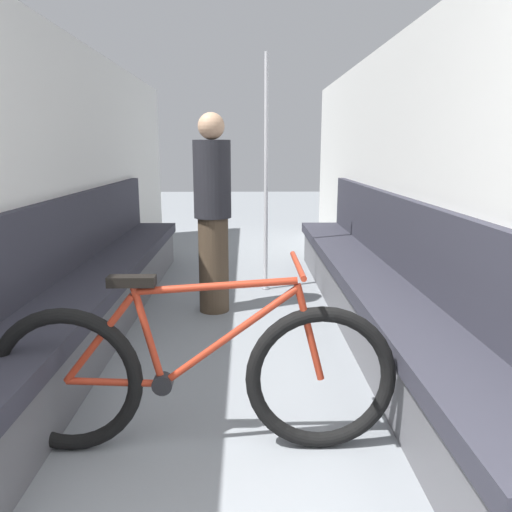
{
  "coord_description": "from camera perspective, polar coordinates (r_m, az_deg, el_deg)",
  "views": [
    {
      "loc": [
        0.09,
        -0.6,
        1.34
      ],
      "look_at": [
        0.14,
        1.93,
        0.79
      ],
      "focal_mm": 35.0,
      "sensor_mm": 36.0,
      "label": 1
    }
  ],
  "objects": [
    {
      "name": "bench_seat_row_left",
      "position": [
        3.81,
        -18.24,
        -3.91
      ],
      "size": [
        0.49,
        4.8,
        0.99
      ],
      "color": "#5B5B60",
      "rests_on": "ground"
    },
    {
      "name": "bench_seat_row_right",
      "position": [
        3.76,
        13.43,
        -3.83
      ],
      "size": [
        0.49,
        4.8,
        0.99
      ],
      "color": "#5B5B60",
      "rests_on": "ground"
    },
    {
      "name": "wall_right",
      "position": [
        3.63,
        18.4,
        7.76
      ],
      "size": [
        0.1,
        8.82,
        2.18
      ],
      "primitive_type": "cube",
      "color": "silver",
      "rests_on": "ground"
    },
    {
      "name": "wall_left",
      "position": [
        3.69,
        -23.33,
        7.46
      ],
      "size": [
        0.1,
        8.82,
        2.18
      ],
      "primitive_type": "cube",
      "color": "silver",
      "rests_on": "ground"
    },
    {
      "name": "grab_pole_near",
      "position": [
        4.66,
        1.15,
        8.77
      ],
      "size": [
        0.08,
        0.08,
        2.16
      ],
      "color": "gray",
      "rests_on": "ground"
    },
    {
      "name": "passenger_standing",
      "position": [
        4.04,
        -4.97,
        5.0
      ],
      "size": [
        0.3,
        0.3,
        1.61
      ],
      "rotation": [
        0.0,
        0.0,
        0.53
      ],
      "color": "#473828",
      "rests_on": "ground"
    },
    {
      "name": "bicycle",
      "position": [
        2.27,
        -7.13,
        -13.45
      ],
      "size": [
        1.79,
        0.46,
        0.87
      ],
      "rotation": [
        0.0,
        0.0,
        -0.2
      ],
      "color": "black",
      "rests_on": "ground"
    }
  ]
}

